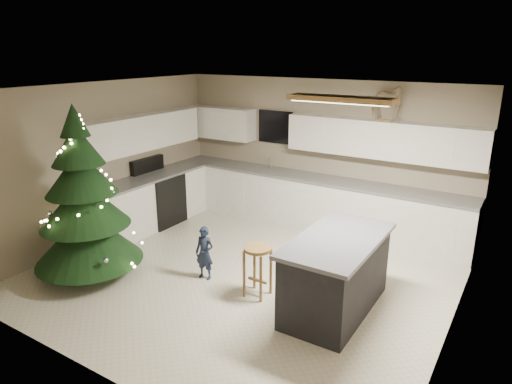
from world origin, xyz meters
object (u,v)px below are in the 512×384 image
(christmas_tree, at_px, (84,209))
(island, at_px, (336,274))
(toddler, at_px, (205,253))
(rocking_horse, at_px, (386,102))
(bar_stool, at_px, (258,259))

(christmas_tree, bearing_deg, island, 16.85)
(island, relative_size, toddler, 2.23)
(christmas_tree, xyz_separation_m, toddler, (1.45, 0.78, -0.62))
(christmas_tree, distance_m, toddler, 1.76)
(christmas_tree, height_order, rocking_horse, rocking_horse)
(bar_stool, relative_size, rocking_horse, 0.94)
(island, bearing_deg, christmas_tree, -163.15)
(bar_stool, bearing_deg, toddler, 179.79)
(island, bearing_deg, toddler, -173.14)
(bar_stool, relative_size, christmas_tree, 0.28)
(bar_stool, xyz_separation_m, toddler, (-0.87, 0.00, -0.13))
(christmas_tree, relative_size, rocking_horse, 3.37)
(toddler, xyz_separation_m, rocking_horse, (1.56, 2.68, 1.92))
(rocking_horse, bearing_deg, christmas_tree, 162.51)
(island, relative_size, rocking_horse, 2.36)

